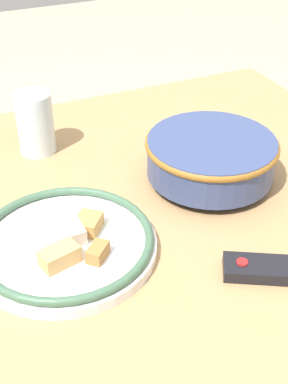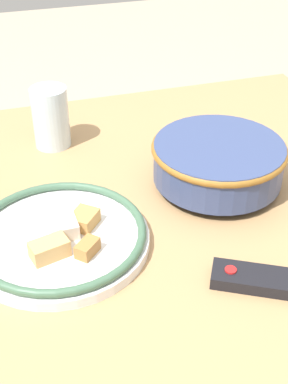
{
  "view_description": "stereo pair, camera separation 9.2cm",
  "coord_description": "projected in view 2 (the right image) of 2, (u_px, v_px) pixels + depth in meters",
  "views": [
    {
      "loc": [
        0.27,
        0.69,
        1.34
      ],
      "look_at": [
        -0.04,
        -0.0,
        0.81
      ],
      "focal_mm": 50.0,
      "sensor_mm": 36.0,
      "label": 1
    },
    {
      "loc": [
        0.18,
        0.72,
        1.34
      ],
      "look_at": [
        -0.04,
        -0.0,
        0.81
      ],
      "focal_mm": 50.0,
      "sensor_mm": 36.0,
      "label": 2
    }
  ],
  "objects": [
    {
      "name": "drinking_glass",
      "position": [
        51.0,
        117.0,
        1.1
      ],
      "size": [
        0.08,
        0.08,
        0.13
      ],
      "color": "silver",
      "rests_on": "dining_table"
    },
    {
      "name": "noodle_bowl",
      "position": [
        218.0,
        161.0,
        0.99
      ],
      "size": [
        0.25,
        0.25,
        0.09
      ],
      "color": "#384775",
      "rests_on": "dining_table"
    },
    {
      "name": "tv_remote",
      "position": [
        274.0,
        282.0,
        0.79
      ],
      "size": [
        0.19,
        0.13,
        0.02
      ],
      "rotation": [
        0.0,
        0.0,
        4.21
      ],
      "color": "black",
      "rests_on": "dining_table"
    },
    {
      "name": "dining_table",
      "position": [
        122.0,
        256.0,
        0.99
      ],
      "size": [
        1.18,
        0.98,
        0.77
      ],
      "color": "tan",
      "rests_on": "ground_plane"
    },
    {
      "name": "food_plate",
      "position": [
        60.0,
        237.0,
        0.86
      ],
      "size": [
        0.29,
        0.29,
        0.05
      ],
      "color": "white",
      "rests_on": "dining_table"
    }
  ]
}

